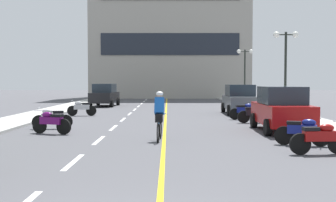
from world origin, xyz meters
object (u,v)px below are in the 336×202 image
motorcycle_3 (301,131)px  motorcycle_7 (244,111)px  parked_car_near (280,109)px  motorcycle_4 (50,122)px  motorcycle_8 (80,108)px  street_lamp_mid (284,53)px  street_lamp_far (244,63)px  parked_car_mid (239,99)px  parked_car_far (103,95)px  motorcycle_2 (318,138)px  motorcycle_5 (51,118)px  cyclist_rider (158,115)px  motorcycle_6 (254,113)px

motorcycle_3 → motorcycle_7: same height
parked_car_near → motorcycle_4: parked_car_near is taller
motorcycle_8 → street_lamp_mid: bearing=-1.8°
parked_car_near → street_lamp_far: bearing=83.9°
parked_car_mid → parked_car_far: same height
parked_car_near → motorcycle_8: size_ratio=2.48×
motorcycle_8 → motorcycle_2: bearing=-55.1°
parked_car_far → motorcycle_5: (0.19, -16.58, -0.44)m
parked_car_mid → motorcycle_2: bearing=-90.9°
street_lamp_far → motorcycle_5: 23.78m
street_lamp_far → parked_car_near: (-2.30, -21.35, -2.72)m
street_lamp_mid → motorcycle_4: street_lamp_mid is taller
motorcycle_4 → cyclist_rider: (4.21, -1.85, 0.41)m
parked_car_mid → motorcycle_2: 14.82m
street_lamp_mid → motorcycle_7: bearing=-142.0°
cyclist_rider → parked_car_mid: bearing=68.4°
parked_car_near → motorcycle_2: (-0.36, -5.46, -0.44)m
street_lamp_mid → motorcycle_4: (-11.28, -8.30, -3.17)m
motorcycle_6 → street_lamp_far: bearing=81.5°
parked_car_mid → motorcycle_2: (-0.24, -14.81, -0.44)m
parked_car_far → motorcycle_6: bearing=-56.2°
street_lamp_mid → parked_car_near: street_lamp_mid is taller
street_lamp_mid → street_lamp_far: (0.12, 13.85, -0.01)m
parked_car_mid → motorcycle_3: bearing=-90.9°
street_lamp_mid → motorcycle_2: street_lamp_mid is taller
street_lamp_far → motorcycle_7: (-2.79, -15.94, -3.16)m
motorcycle_3 → motorcycle_6: 7.36m
parked_car_near → motorcycle_7: (-0.49, 5.41, -0.44)m
motorcycle_2 → motorcycle_8: size_ratio=1.00×
street_lamp_mid → motorcycle_4: 14.36m
motorcycle_6 → street_lamp_mid: bearing=57.5°
parked_car_near → street_lamp_mid: bearing=73.8°
motorcycle_2 → motorcycle_8: bearing=124.9°
parked_car_near → cyclist_rider: (-4.88, -2.65, -0.03)m
motorcycle_5 → motorcycle_8: same height
parked_car_near → motorcycle_5: size_ratio=2.49×
motorcycle_7 → parked_car_mid: bearing=84.6°
parked_car_mid → motorcycle_7: bearing=-95.4°
motorcycle_5 → cyclist_rider: (4.65, -3.61, 0.41)m
motorcycle_8 → cyclist_rider: 11.56m
cyclist_rider → motorcycle_5: bearing=142.2°
street_lamp_mid → motorcycle_7: (-2.68, -2.09, -3.17)m
motorcycle_7 → street_lamp_mid: bearing=38.0°
motorcycle_3 → motorcycle_4: same height
street_lamp_far → motorcycle_4: bearing=-117.2°
motorcycle_3 → motorcycle_6: size_ratio=0.96×
motorcycle_2 → motorcycle_3: size_ratio=1.04×
street_lamp_far → motorcycle_5: size_ratio=2.80×
motorcycle_3 → motorcycle_6: bearing=90.1°
parked_car_mid → motorcycle_2: size_ratio=2.47×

